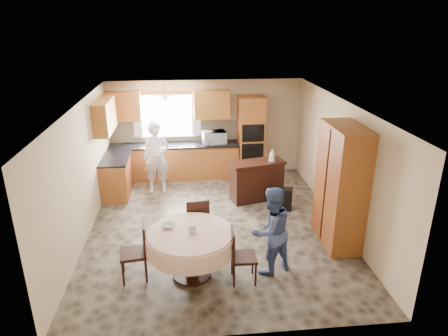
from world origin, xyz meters
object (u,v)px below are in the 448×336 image
Objects in this scene: chair_back at (197,221)px; person_sink at (157,158)px; sideboard at (257,182)px; dining_table at (191,242)px; chair_right at (239,253)px; chair_left at (138,248)px; cupboard at (341,186)px; person_dining at (271,231)px; oven_tower at (251,137)px.

person_sink is at bearing -77.95° from chair_back.
sideboard is at bearing -132.58° from chair_back.
dining_table is 1.55× the size of chair_right.
person_sink reaches higher than chair_right.
chair_left reaches higher than dining_table.
sideboard reaches higher than dining_table.
chair_right is (1.60, -0.26, -0.03)m from chair_left.
chair_right is at bearing -69.65° from person_sink.
cupboard is 2.46× the size of chair_right.
chair_right is at bearing -4.33° from person_dining.
person_dining reaches higher than dining_table.
chair_left is (-2.52, -4.25, -0.53)m from oven_tower.
chair_left is 3.45m from person_sink.
cupboard is 2.27× the size of chair_back.
cupboard reaches higher than oven_tower.
dining_table is (-2.74, -0.82, -0.49)m from cupboard.
cupboard reaches higher than dining_table.
oven_tower is 1.65m from sideboard.
dining_table is at bearing 74.83° from chair_back.
oven_tower is 3.65m from cupboard.
chair_back is 1.08× the size of chair_right.
chair_back is (-1.43, -1.93, 0.11)m from sideboard.
person_sink reaches higher than dining_table.
chair_back is at bearing 121.15° from chair_left.
sideboard is 2.40m from cupboard.
cupboard is 2.32m from chair_right.
cupboard is (1.07, -3.49, 0.07)m from oven_tower.
oven_tower is at bearing -120.04° from chair_back.
sideboard is (-0.10, -1.52, -0.62)m from oven_tower.
person_dining is at bearing -66.92° from chair_right.
dining_table is 0.95× the size of person_dining.
chair_back is (-1.54, -3.45, -0.51)m from oven_tower.
person_dining reaches higher than chair_right.
dining_table is 1.30m from person_dining.
sideboard is at bearing -13.62° from chair_right.
person_dining is at bearing -95.03° from oven_tower.
oven_tower reaches higher than chair_right.
chair_right is 0.53× the size of person_sink.
oven_tower is 4.97m from chair_left.
person_dining is at bearing -61.31° from person_sink.
oven_tower is 2.54m from person_sink.
person_dining is (0.54, 0.21, 0.25)m from chair_right.
chair_left is 1.27m from chair_back.
person_dining reaches higher than chair_back.
person_sink is at bearing 149.54° from sideboard.
person_sink is (-0.72, 3.49, 0.22)m from dining_table.
cupboard reaches higher than chair_right.
chair_left is (-2.41, -2.73, 0.10)m from sideboard.
chair_back reaches higher than sideboard.
cupboard is 4.38m from person_sink.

